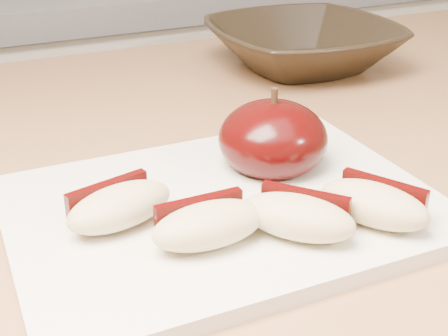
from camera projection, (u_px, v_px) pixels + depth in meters
name	position (u px, v px, depth m)	size (l,w,h in m)	color
back_cabinet	(37.00, 217.00, 1.24)	(2.40, 0.62, 0.94)	silver
cutting_board	(224.00, 209.00, 0.41)	(0.28, 0.20, 0.01)	silver
apple_half	(273.00, 139.00, 0.45)	(0.08, 0.08, 0.07)	black
apple_wedge_a	(119.00, 206.00, 0.38)	(0.08, 0.05, 0.03)	tan
apple_wedge_b	(208.00, 224.00, 0.36)	(0.07, 0.04, 0.03)	tan
apple_wedge_c	(298.00, 216.00, 0.37)	(0.07, 0.08, 0.03)	tan
apple_wedge_d	(375.00, 203.00, 0.38)	(0.06, 0.08, 0.03)	tan
bowl	(302.00, 45.00, 0.70)	(0.21, 0.21, 0.05)	black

